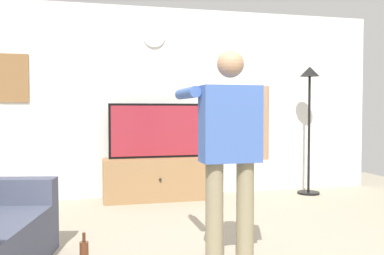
% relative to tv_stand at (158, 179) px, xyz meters
% --- Properties ---
extents(back_wall, '(6.40, 0.10, 2.70)m').
position_rel_tv_stand_xyz_m(back_wall, '(0.21, 0.35, 1.06)').
color(back_wall, silver).
rests_on(back_wall, ground_plane).
extents(tv_stand, '(1.47, 0.46, 0.58)m').
position_rel_tv_stand_xyz_m(tv_stand, '(0.00, 0.00, 0.00)').
color(tv_stand, '#997047').
rests_on(tv_stand, ground_plane).
extents(television, '(1.31, 0.07, 0.75)m').
position_rel_tv_stand_xyz_m(television, '(0.00, 0.05, 0.66)').
color(television, black).
rests_on(television, tv_stand).
extents(wall_clock, '(0.32, 0.03, 0.32)m').
position_rel_tv_stand_xyz_m(wall_clock, '(-0.00, 0.29, 2.00)').
color(wall_clock, white).
extents(framed_picture, '(0.62, 0.04, 0.64)m').
position_rel_tv_stand_xyz_m(framed_picture, '(-1.99, 0.30, 1.37)').
color(framed_picture, olive).
extents(floor_lamp, '(0.32, 0.32, 1.87)m').
position_rel_tv_stand_xyz_m(floor_lamp, '(2.23, -0.11, 1.05)').
color(floor_lamp, black).
rests_on(floor_lamp, ground_plane).
extents(person_standing_nearer_lamp, '(0.64, 0.78, 1.69)m').
position_rel_tv_stand_xyz_m(person_standing_nearer_lamp, '(0.15, -2.59, 0.68)').
color(person_standing_nearer_lamp, gray).
rests_on(person_standing_nearer_lamp, ground_plane).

